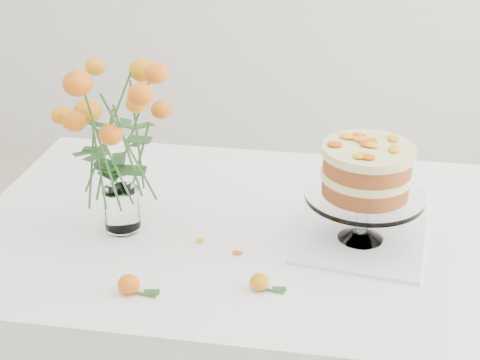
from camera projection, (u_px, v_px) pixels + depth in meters
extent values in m
cube|color=tan|center=(254.00, 233.00, 1.70)|extent=(1.40, 0.90, 0.04)
cylinder|color=tan|center=(89.00, 257.00, 2.28)|extent=(0.06, 0.06, 0.71)
cylinder|color=tan|center=(465.00, 292.00, 2.10)|extent=(0.06, 0.06, 0.71)
cube|color=white|center=(254.00, 226.00, 1.69)|extent=(1.42, 0.92, 0.01)
cube|color=white|center=(275.00, 181.00, 2.14)|extent=(1.42, 0.01, 0.20)
cube|color=white|center=(360.00, 240.00, 1.61)|extent=(0.34, 0.34, 0.01)
cylinder|color=white|center=(362.00, 214.00, 1.58)|extent=(0.03, 0.03, 0.09)
cylinder|color=white|center=(364.00, 195.00, 1.56)|extent=(0.28, 0.28, 0.01)
cylinder|color=#9C4B23|center=(365.00, 185.00, 1.55)|extent=(0.24, 0.24, 0.04)
cylinder|color=#FFFAA4|center=(366.00, 174.00, 1.53)|extent=(0.25, 0.25, 0.02)
cylinder|color=#9C4B23|center=(367.00, 163.00, 1.52)|extent=(0.24, 0.24, 0.04)
cylinder|color=#FFFAA4|center=(368.00, 151.00, 1.51)|extent=(0.26, 0.26, 0.02)
cylinder|color=white|center=(124.00, 228.00, 1.66)|extent=(0.07, 0.07, 0.01)
cylinder|color=white|center=(122.00, 208.00, 1.64)|extent=(0.09, 0.09, 0.10)
ellipsoid|color=orange|center=(259.00, 282.00, 1.43)|extent=(0.04, 0.04, 0.04)
cylinder|color=#2F6126|center=(272.00, 291.00, 1.43)|extent=(0.05, 0.02, 0.00)
ellipsoid|color=orange|center=(129.00, 284.00, 1.42)|extent=(0.05, 0.05, 0.04)
cylinder|color=#2F6126|center=(143.00, 295.00, 1.42)|extent=(0.06, 0.02, 0.00)
ellipsoid|color=#FBA90F|center=(199.00, 240.00, 1.61)|extent=(0.03, 0.02, 0.00)
ellipsoid|color=#FBA90F|center=(237.00, 253.00, 1.56)|extent=(0.03, 0.02, 0.00)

